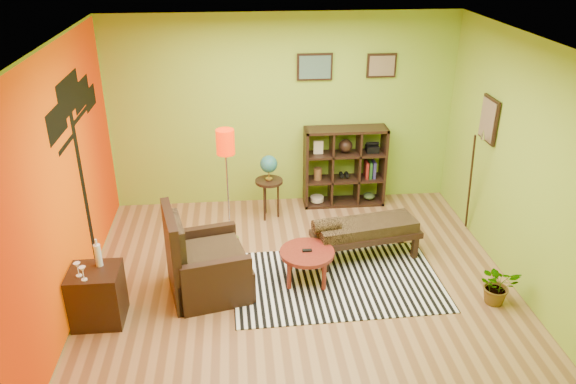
{
  "coord_description": "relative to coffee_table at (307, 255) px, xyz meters",
  "views": [
    {
      "loc": [
        -0.65,
        -5.52,
        3.84
      ],
      "look_at": [
        -0.1,
        0.3,
        1.05
      ],
      "focal_mm": 35.0,
      "sensor_mm": 36.0,
      "label": 1
    }
  ],
  "objects": [
    {
      "name": "side_cabinet",
      "position": [
        -2.3,
        -0.54,
        -0.03
      ],
      "size": [
        0.52,
        0.48,
        0.93
      ],
      "color": "black",
      "rests_on": "ground"
    },
    {
      "name": "bench",
      "position": [
        0.76,
        0.42,
        0.06
      ],
      "size": [
        1.41,
        0.72,
        0.63
      ],
      "color": "black",
      "rests_on": "ground"
    },
    {
      "name": "globe_table",
      "position": [
        -0.34,
        1.64,
        0.38
      ],
      "size": [
        0.39,
        0.39,
        0.95
      ],
      "color": "black",
      "rests_on": "ground"
    },
    {
      "name": "zebra_rug",
      "position": [
        0.35,
        -0.08,
        -0.33
      ],
      "size": [
        2.5,
        1.57,
        0.01
      ],
      "primitive_type": "cube",
      "rotation": [
        0.0,
        0.0,
        0.03
      ],
      "color": "white",
      "rests_on": "ground"
    },
    {
      "name": "room_shell",
      "position": [
        -0.19,
        -0.03,
        1.46
      ],
      "size": [
        5.04,
        4.54,
        2.82
      ],
      "color": "#92BD33",
      "rests_on": "ground"
    },
    {
      "name": "armchair",
      "position": [
        -1.2,
        -0.12,
        -0.02
      ],
      "size": [
        1.04,
        1.03,
        1.06
      ],
      "color": "black",
      "rests_on": "ground"
    },
    {
      "name": "coffee_table",
      "position": [
        0.0,
        0.0,
        0.0
      ],
      "size": [
        0.64,
        0.64,
        0.42
      ],
      "color": "maroon",
      "rests_on": "ground"
    },
    {
      "name": "ground",
      "position": [
        -0.1,
        -0.05,
        -0.34
      ],
      "size": [
        5.0,
        5.0,
        0.0
      ],
      "primitive_type": "plane",
      "color": "#A7794C",
      "rests_on": "ground"
    },
    {
      "name": "cube_shelf",
      "position": [
        0.82,
        1.98,
        0.26
      ],
      "size": [
        1.2,
        0.35,
        1.2
      ],
      "color": "black",
      "rests_on": "ground"
    },
    {
      "name": "floor_lamp",
      "position": [
        -0.91,
        1.02,
        0.93
      ],
      "size": [
        0.24,
        0.24,
        1.57
      ],
      "color": "silver",
      "rests_on": "ground"
    },
    {
      "name": "potted_plant",
      "position": [
        2.06,
        -0.64,
        -0.16
      ],
      "size": [
        0.45,
        0.49,
        0.36
      ],
      "primitive_type": "imported",
      "rotation": [
        0.0,
        0.0,
        -0.07
      ],
      "color": "#26661E",
      "rests_on": "ground"
    }
  ]
}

